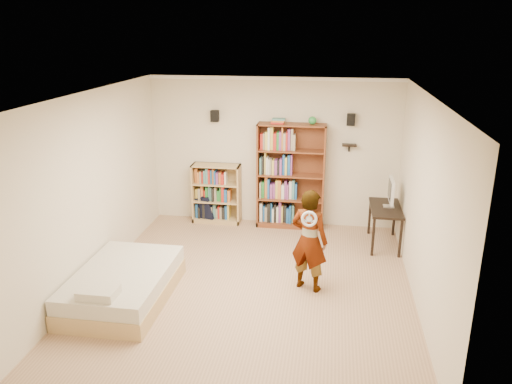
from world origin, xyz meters
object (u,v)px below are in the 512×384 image
at_px(low_bookshelf, 217,194).
at_px(person, 309,240).
at_px(computer_desk, 384,226).
at_px(tall_bookshelf, 291,177).
at_px(daybed, 123,281).

bearing_deg(low_bookshelf, person, -51.19).
xyz_separation_m(low_bookshelf, computer_desk, (3.02, -0.61, -0.22)).
bearing_deg(tall_bookshelf, daybed, -123.70).
bearing_deg(tall_bookshelf, person, -78.58).
relative_size(low_bookshelf, computer_desk, 1.12).
relative_size(tall_bookshelf, computer_desk, 1.92).
relative_size(tall_bookshelf, person, 1.31).
bearing_deg(daybed, computer_desk, 33.17).
height_order(low_bookshelf, computer_desk, low_bookshelf).
height_order(daybed, person, person).
relative_size(daybed, person, 1.24).
bearing_deg(computer_desk, tall_bookshelf, 159.82).
bearing_deg(low_bookshelf, tall_bookshelf, -0.37).
bearing_deg(daybed, tall_bookshelf, 56.30).
bearing_deg(computer_desk, daybed, -146.83).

